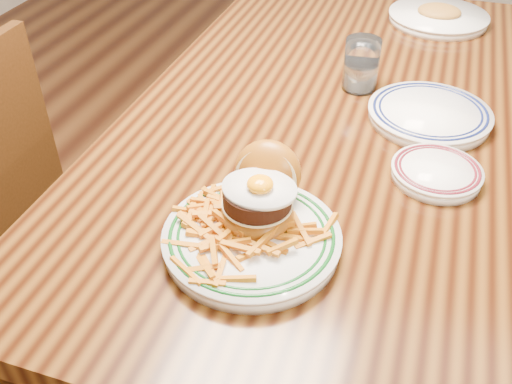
% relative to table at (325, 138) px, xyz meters
% --- Properties ---
extents(floor, '(6.00, 6.00, 0.00)m').
position_rel_table_xyz_m(floor, '(0.00, 0.00, -0.66)').
color(floor, black).
rests_on(floor, ground).
extents(table, '(0.85, 1.60, 0.75)m').
position_rel_table_xyz_m(table, '(0.00, 0.00, 0.00)').
color(table, black).
rests_on(table, floor).
extents(main_plate, '(0.29, 0.30, 0.14)m').
position_rel_table_xyz_m(main_plate, '(-0.02, -0.47, 0.13)').
color(main_plate, white).
rests_on(main_plate, table).
extents(side_plate, '(0.17, 0.17, 0.03)m').
position_rel_table_xyz_m(side_plate, '(0.25, -0.20, 0.10)').
color(side_plate, white).
rests_on(side_plate, table).
extents(rear_plate, '(0.26, 0.26, 0.03)m').
position_rel_table_xyz_m(rear_plate, '(0.22, 0.01, 0.10)').
color(rear_plate, white).
rests_on(rear_plate, table).
extents(water_glass, '(0.08, 0.08, 0.12)m').
position_rel_table_xyz_m(water_glass, '(0.05, 0.10, 0.14)').
color(water_glass, white).
rests_on(water_glass, table).
extents(far_plate, '(0.29, 0.29, 0.05)m').
position_rel_table_xyz_m(far_plate, '(0.20, 0.58, 0.11)').
color(far_plate, white).
rests_on(far_plate, table).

